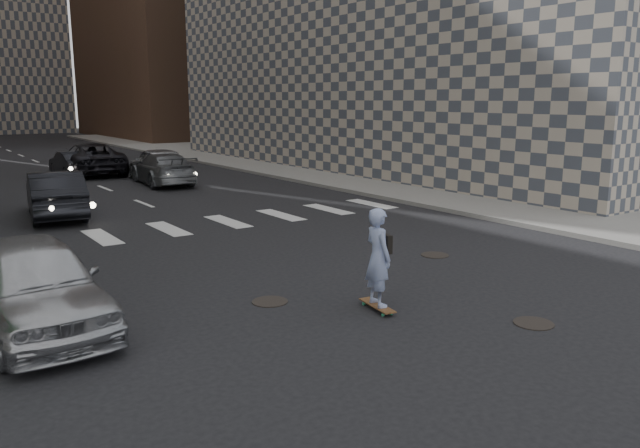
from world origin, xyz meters
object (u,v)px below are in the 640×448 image
at_px(traffic_car_c, 91,159).
at_px(traffic_car_b, 163,169).
at_px(silver_sedan, 34,284).
at_px(skateboarder, 378,257).
at_px(traffic_car_e, 72,164).
at_px(traffic_car_a, 55,194).
at_px(traffic_car_d, 158,164).

bearing_deg(traffic_car_c, traffic_car_b, 109.69).
xyz_separation_m(silver_sedan, traffic_car_b, (8.65, 16.53, -0.07)).
bearing_deg(skateboarder, traffic_car_e, 97.84).
height_order(traffic_car_a, traffic_car_d, traffic_car_d).
relative_size(skateboarder, silver_sedan, 0.42).
height_order(traffic_car_c, traffic_car_d, traffic_car_d).
bearing_deg(traffic_car_a, skateboarder, 109.50).
distance_m(skateboarder, traffic_car_a, 13.64).
xyz_separation_m(skateboarder, traffic_car_e, (0.50, 24.54, -0.36)).
bearing_deg(silver_sedan, skateboarder, -27.76).
height_order(skateboarder, traffic_car_a, skateboarder).
distance_m(traffic_car_b, traffic_car_d, 1.25).
bearing_deg(traffic_car_e, skateboarder, 87.32).
distance_m(skateboarder, traffic_car_c, 25.07).
xyz_separation_m(skateboarder, traffic_car_b, (3.22, 19.14, -0.29)).
bearing_deg(skateboarder, traffic_car_b, 89.45).
relative_size(silver_sedan, traffic_car_a, 1.00).
distance_m(silver_sedan, traffic_car_a, 11.08).
xyz_separation_m(skateboarder, traffic_car_c, (1.54, 25.02, -0.21)).
relative_size(traffic_car_c, traffic_car_d, 1.21).
xyz_separation_m(traffic_car_b, traffic_car_e, (-2.72, 5.40, -0.07)).
bearing_deg(traffic_car_d, traffic_car_c, -62.96).
bearing_deg(traffic_car_c, traffic_car_a, 73.61).
relative_size(skateboarder, traffic_car_c, 0.33).
bearing_deg(traffic_car_b, traffic_car_d, -95.28).
relative_size(silver_sedan, traffic_car_d, 0.97).
relative_size(traffic_car_a, traffic_car_b, 0.94).
xyz_separation_m(traffic_car_c, traffic_car_d, (1.91, -4.66, 0.01)).
xyz_separation_m(silver_sedan, traffic_car_d, (8.89, 17.75, 0.03)).
bearing_deg(skateboarder, traffic_car_a, 110.57).
xyz_separation_m(silver_sedan, traffic_car_c, (6.97, 22.41, 0.02)).
xyz_separation_m(skateboarder, traffic_car_a, (-2.73, 13.36, -0.24)).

